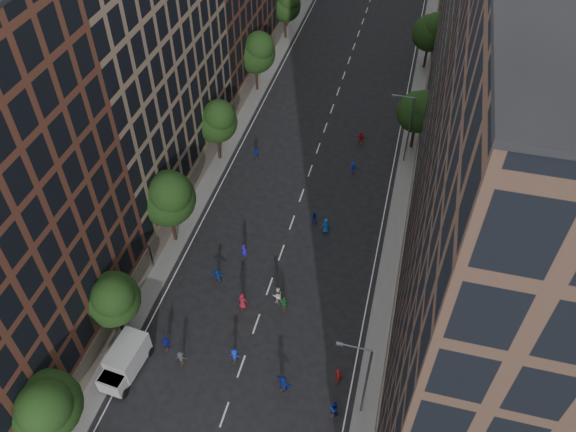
% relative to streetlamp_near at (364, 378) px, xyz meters
% --- Properties ---
extents(ground, '(240.00, 240.00, 0.00)m').
position_rel_streetlamp_near_xyz_m(ground, '(-10.37, 28.00, -5.17)').
color(ground, black).
rests_on(ground, ground).
extents(sidewalk_left, '(4.00, 105.00, 0.15)m').
position_rel_streetlamp_near_xyz_m(sidewalk_left, '(-22.37, 35.50, -5.09)').
color(sidewalk_left, slate).
rests_on(sidewalk_left, ground).
extents(sidewalk_right, '(4.00, 105.00, 0.15)m').
position_rel_streetlamp_near_xyz_m(sidewalk_right, '(1.63, 35.50, -5.09)').
color(sidewalk_right, slate).
rests_on(sidewalk_right, ground).
extents(bldg_left_b, '(14.00, 26.00, 34.00)m').
position_rel_streetlamp_near_xyz_m(bldg_left_b, '(-29.37, 23.00, 11.83)').
color(bldg_left_b, '#8C745C').
rests_on(bldg_left_b, ground).
extents(bldg_right_a, '(14.00, 30.00, 36.00)m').
position_rel_streetlamp_near_xyz_m(bldg_right_a, '(8.63, 3.00, 12.83)').
color(bldg_right_a, '#4C3428').
rests_on(bldg_right_a, ground).
extents(bldg_right_b, '(14.00, 28.00, 33.00)m').
position_rel_streetlamp_near_xyz_m(bldg_right_b, '(8.63, 32.00, 11.33)').
color(bldg_right_b, '#635B51').
rests_on(bldg_right_b, ground).
extents(tree_left_0, '(5.20, 5.20, 8.83)m').
position_rel_streetlamp_near_xyz_m(tree_left_0, '(-21.38, -8.15, 0.79)').
color(tree_left_0, black).
rests_on(tree_left_0, ground).
extents(tree_left_1, '(4.80, 4.80, 8.21)m').
position_rel_streetlamp_near_xyz_m(tree_left_1, '(-21.39, 1.86, 0.38)').
color(tree_left_1, black).
rests_on(tree_left_1, ground).
extents(tree_left_2, '(5.60, 5.60, 9.45)m').
position_rel_streetlamp_near_xyz_m(tree_left_2, '(-21.36, 13.83, 1.19)').
color(tree_left_2, black).
rests_on(tree_left_2, ground).
extents(tree_left_3, '(5.00, 5.00, 8.58)m').
position_rel_streetlamp_near_xyz_m(tree_left_3, '(-21.38, 27.85, 0.65)').
color(tree_left_3, black).
rests_on(tree_left_3, ground).
extents(tree_left_4, '(5.40, 5.40, 9.08)m').
position_rel_streetlamp_near_xyz_m(tree_left_4, '(-21.37, 43.84, 0.93)').
color(tree_left_4, black).
rests_on(tree_left_4, ground).
extents(tree_left_5, '(4.80, 4.80, 8.33)m').
position_rel_streetlamp_near_xyz_m(tree_left_5, '(-21.39, 59.86, 0.51)').
color(tree_left_5, black).
rests_on(tree_left_5, ground).
extents(tree_right_a, '(5.00, 5.00, 8.39)m').
position_rel_streetlamp_near_xyz_m(tree_right_a, '(1.02, 35.85, 0.46)').
color(tree_right_a, black).
rests_on(tree_right_a, ground).
extents(tree_right_b, '(5.20, 5.20, 8.83)m').
position_rel_streetlamp_near_xyz_m(tree_right_b, '(1.02, 55.85, 0.79)').
color(tree_right_b, black).
rests_on(tree_right_b, ground).
extents(streetlamp_near, '(2.64, 0.22, 9.06)m').
position_rel_streetlamp_near_xyz_m(streetlamp_near, '(0.00, 0.00, 0.00)').
color(streetlamp_near, '#595B60').
rests_on(streetlamp_near, ground).
extents(streetlamp_far, '(2.64, 0.22, 9.06)m').
position_rel_streetlamp_near_xyz_m(streetlamp_far, '(0.00, 33.00, 0.00)').
color(streetlamp_far, '#595B60').
rests_on(streetlamp_far, ground).
extents(cargo_van, '(2.86, 5.31, 2.73)m').
position_rel_streetlamp_near_xyz_m(cargo_van, '(-19.66, -1.24, -3.73)').
color(cargo_van, silver).
rests_on(cargo_van, ground).
extents(skater_2, '(0.90, 0.75, 1.65)m').
position_rel_streetlamp_near_xyz_m(skater_2, '(-1.87, -0.71, -4.34)').
color(skater_2, navy).
rests_on(skater_2, ground).
extents(skater_3, '(1.01, 0.60, 1.54)m').
position_rel_streetlamp_near_xyz_m(skater_3, '(-11.06, 1.93, -4.40)').
color(skater_3, '#172EBC').
rests_on(skater_3, ground).
extents(skater_4, '(0.98, 0.50, 1.59)m').
position_rel_streetlamp_near_xyz_m(skater_4, '(-17.23, 1.60, -4.37)').
color(skater_4, '#1517AC').
rests_on(skater_4, ground).
extents(skater_5, '(1.66, 1.11, 1.71)m').
position_rel_streetlamp_near_xyz_m(skater_5, '(-6.33, 0.39, -4.31)').
color(skater_5, '#132A9D').
rests_on(skater_5, ground).
extents(skater_6, '(0.94, 0.64, 1.87)m').
position_rel_streetlamp_near_xyz_m(skater_6, '(-12.11, 7.47, -4.24)').
color(skater_6, maroon).
rests_on(skater_6, ground).
extents(skater_7, '(0.73, 0.58, 1.73)m').
position_rel_streetlamp_near_xyz_m(skater_7, '(-2.08, 2.22, -4.30)').
color(skater_7, maroon).
rests_on(skater_7, ground).
extents(skater_8, '(1.17, 1.07, 1.95)m').
position_rel_streetlamp_near_xyz_m(skater_8, '(-9.11, 8.89, -4.19)').
color(skater_8, silver).
rests_on(skater_8, ground).
extents(skater_9, '(1.11, 0.76, 1.58)m').
position_rel_streetlamp_near_xyz_m(skater_9, '(-15.42, 0.54, -4.38)').
color(skater_9, '#36363A').
rests_on(skater_9, ground).
extents(skater_10, '(1.04, 0.57, 1.68)m').
position_rel_streetlamp_near_xyz_m(skater_10, '(-8.29, 8.24, -4.33)').
color(skater_10, '#1E672F').
rests_on(skater_10, ground).
extents(skater_11, '(1.54, 0.63, 1.62)m').
position_rel_streetlamp_near_xyz_m(skater_11, '(-15.38, 9.87, -4.36)').
color(skater_11, '#13379D').
rests_on(skater_11, ground).
extents(skater_12, '(1.06, 0.90, 1.84)m').
position_rel_streetlamp_near_xyz_m(skater_12, '(-6.55, 18.98, -4.25)').
color(skater_12, blue).
rests_on(skater_12, ground).
extents(skater_13, '(0.74, 0.56, 1.83)m').
position_rel_streetlamp_near_xyz_m(skater_13, '(-13.84, 13.45, -4.26)').
color(skater_13, '#2016B8').
rests_on(skater_13, ground).
extents(skater_14, '(0.85, 0.72, 1.52)m').
position_rel_streetlamp_near_xyz_m(skater_14, '(-8.05, 19.97, -4.41)').
color(skater_14, '#1624B3').
rests_on(skater_14, ground).
extents(skater_15, '(1.05, 0.70, 1.52)m').
position_rel_streetlamp_near_xyz_m(skater_15, '(-5.40, 29.37, -4.41)').
color(skater_15, '#1422A4').
rests_on(skater_15, ground).
extents(skater_16, '(0.95, 0.67, 1.50)m').
position_rel_streetlamp_near_xyz_m(skater_16, '(-17.26, 29.14, -4.42)').
color(skater_16, '#1527AD').
rests_on(skater_16, ground).
extents(skater_17, '(1.57, 0.56, 1.67)m').
position_rel_streetlamp_near_xyz_m(skater_17, '(-5.37, 35.22, -4.33)').
color(skater_17, '#AC1C28').
rests_on(skater_17, ground).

